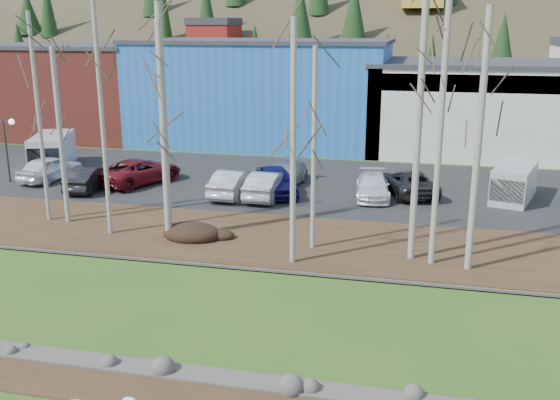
% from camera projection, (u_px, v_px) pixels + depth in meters
% --- Properties ---
extents(dirt_strip, '(80.00, 1.80, 0.03)m').
position_uv_depth(dirt_strip, '(139.00, 390.00, 16.62)').
color(dirt_strip, '#382616').
rests_on(dirt_strip, ground).
extents(near_bank_rocks, '(80.00, 0.80, 0.50)m').
position_uv_depth(near_bank_rocks, '(155.00, 371.00, 17.57)').
color(near_bank_rocks, '#47423D').
rests_on(near_bank_rocks, ground).
extents(river, '(80.00, 8.00, 0.90)m').
position_uv_depth(river, '(204.00, 309.00, 21.41)').
color(river, black).
rests_on(river, ground).
extents(far_bank_rocks, '(80.00, 0.80, 0.46)m').
position_uv_depth(far_bank_rocks, '(238.00, 266.00, 25.26)').
color(far_bank_rocks, '#47423D').
rests_on(far_bank_rocks, ground).
extents(far_bank, '(80.00, 7.00, 0.15)m').
position_uv_depth(far_bank, '(259.00, 238.00, 28.24)').
color(far_bank, '#382616').
rests_on(far_bank, ground).
extents(parking_lot, '(80.00, 14.00, 0.14)m').
position_uv_depth(parking_lot, '(303.00, 183.00, 38.09)').
color(parking_lot, black).
rests_on(parking_lot, ground).
extents(building_brick, '(16.32, 12.24, 7.80)m').
position_uv_depth(building_brick, '(68.00, 89.00, 55.39)').
color(building_brick, '#983930').
rests_on(building_brick, ground).
extents(building_blue, '(20.40, 12.24, 8.30)m').
position_uv_depth(building_blue, '(264.00, 91.00, 51.42)').
color(building_blue, blue).
rests_on(building_blue, ground).
extents(building_white, '(18.36, 12.24, 6.80)m').
position_uv_depth(building_white, '(492.00, 106.00, 47.70)').
color(building_white, beige).
rests_on(building_white, ground).
extents(dirt_mound, '(2.64, 1.86, 0.52)m').
position_uv_depth(dirt_mound, '(192.00, 232.00, 28.05)').
color(dirt_mound, black).
rests_on(dirt_mound, far_bank).
extents(birch_0, '(0.24, 0.24, 8.34)m').
position_uv_depth(birch_0, '(60.00, 137.00, 29.37)').
color(birch_0, '#BAB3A9').
rests_on(birch_0, far_bank).
extents(birch_1, '(0.19, 0.19, 9.89)m').
position_uv_depth(birch_1, '(39.00, 119.00, 29.46)').
color(birch_1, '#BAB3A9').
rests_on(birch_1, far_bank).
extents(birch_2, '(0.31, 0.31, 10.21)m').
position_uv_depth(birch_2, '(164.00, 125.00, 26.84)').
color(birch_2, '#BAB3A9').
rests_on(birch_2, far_bank).
extents(birch_3, '(0.20, 0.20, 11.39)m').
position_uv_depth(birch_3, '(101.00, 109.00, 27.24)').
color(birch_3, '#BAB3A9').
rests_on(birch_3, far_bank).
extents(birch_4, '(0.30, 0.30, 9.50)m').
position_uv_depth(birch_4, '(164.00, 134.00, 26.74)').
color(birch_4, '#BAB3A9').
rests_on(birch_4, far_bank).
extents(birch_5, '(0.20, 0.20, 8.48)m').
position_uv_depth(birch_5, '(314.00, 151.00, 25.81)').
color(birch_5, '#BAB3A9').
rests_on(birch_5, far_bank).
extents(birch_6, '(0.23, 0.23, 9.57)m').
position_uv_depth(birch_6, '(293.00, 145.00, 23.98)').
color(birch_6, '#BAB3A9').
rests_on(birch_6, far_bank).
extents(birch_7, '(0.27, 0.27, 11.72)m').
position_uv_depth(birch_7, '(419.00, 116.00, 24.13)').
color(birch_7, '#BAB3A9').
rests_on(birch_7, far_bank).
extents(birch_8, '(0.26, 0.26, 9.93)m').
position_uv_depth(birch_8, '(478.00, 144.00, 23.22)').
color(birch_8, '#BAB3A9').
rests_on(birch_8, far_bank).
extents(birch_9, '(0.24, 0.24, 10.66)m').
position_uv_depth(birch_9, '(440.00, 132.00, 23.73)').
color(birch_9, '#BAB3A9').
rests_on(birch_9, far_bank).
extents(street_lamp, '(1.49, 0.35, 3.90)m').
position_uv_depth(street_lamp, '(4.00, 132.00, 37.32)').
color(street_lamp, '#262628').
rests_on(street_lamp, parking_lot).
extents(car_0, '(2.52, 4.71, 1.53)m').
position_uv_depth(car_0, '(50.00, 168.00, 38.44)').
color(car_0, white).
rests_on(car_0, parking_lot).
extents(car_1, '(1.85, 4.34, 1.39)m').
position_uv_depth(car_1, '(89.00, 178.00, 36.21)').
color(car_1, black).
rests_on(car_1, parking_lot).
extents(car_2, '(4.47, 5.98, 1.51)m').
position_uv_depth(car_2, '(140.00, 171.00, 37.67)').
color(car_2, maroon).
rests_on(car_2, parking_lot).
extents(car_3, '(2.51, 4.88, 1.36)m').
position_uv_depth(car_3, '(284.00, 175.00, 37.05)').
color(car_3, gray).
rests_on(car_3, parking_lot).
extents(car_4, '(3.71, 4.95, 1.57)m').
position_uv_depth(car_4, '(276.00, 181.00, 35.21)').
color(car_4, '#161056').
rests_on(car_4, parking_lot).
extents(car_5, '(1.76, 4.61, 1.50)m').
position_uv_depth(car_5, '(267.00, 185.00, 34.46)').
color(car_5, silver).
rests_on(car_5, parking_lot).
extents(car_6, '(3.76, 5.46, 1.39)m').
position_uv_depth(car_6, '(409.00, 182.00, 35.23)').
color(car_6, '#27282A').
rests_on(car_6, parking_lot).
extents(car_7, '(2.27, 4.60, 1.29)m').
position_uv_depth(car_7, '(373.00, 186.00, 34.59)').
color(car_7, white).
rests_on(car_7, parking_lot).
extents(car_8, '(1.76, 4.61, 1.50)m').
position_uv_depth(car_8, '(233.00, 183.00, 34.88)').
color(car_8, silver).
rests_on(car_8, parking_lot).
extents(van_white, '(2.98, 4.70, 1.91)m').
position_uv_depth(van_white, '(514.00, 183.00, 33.95)').
color(van_white, silver).
rests_on(van_white, parking_lot).
extents(van_grey, '(3.74, 5.50, 2.22)m').
position_uv_depth(van_grey, '(52.00, 152.00, 41.53)').
color(van_grey, silver).
rests_on(van_grey, parking_lot).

